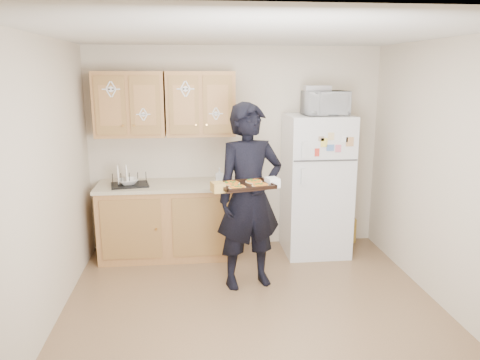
# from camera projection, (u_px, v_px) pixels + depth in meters

# --- Properties ---
(floor) EXTENTS (3.60, 3.60, 0.00)m
(floor) POSITION_uv_depth(u_px,v_px,m) (254.00, 311.00, 4.39)
(floor) COLOR brown
(floor) RESTS_ON ground
(ceiling) EXTENTS (3.60, 3.60, 0.00)m
(ceiling) POSITION_uv_depth(u_px,v_px,m) (256.00, 34.00, 3.82)
(ceiling) COLOR silver
(ceiling) RESTS_ON wall_back
(wall_back) EXTENTS (3.60, 0.04, 2.50)m
(wall_back) POSITION_uv_depth(u_px,v_px,m) (235.00, 149.00, 5.85)
(wall_back) COLOR beige
(wall_back) RESTS_ON floor
(wall_front) EXTENTS (3.60, 0.04, 2.50)m
(wall_front) POSITION_uv_depth(u_px,v_px,m) (304.00, 264.00, 2.36)
(wall_front) COLOR beige
(wall_front) RESTS_ON floor
(wall_left) EXTENTS (0.04, 3.60, 2.50)m
(wall_left) POSITION_uv_depth(u_px,v_px,m) (43.00, 187.00, 3.92)
(wall_left) COLOR beige
(wall_left) RESTS_ON floor
(wall_right) EXTENTS (0.04, 3.60, 2.50)m
(wall_right) POSITION_uv_depth(u_px,v_px,m) (449.00, 177.00, 4.29)
(wall_right) COLOR beige
(wall_right) RESTS_ON floor
(refrigerator) EXTENTS (0.75, 0.70, 1.70)m
(refrigerator) POSITION_uv_depth(u_px,v_px,m) (316.00, 185.00, 5.68)
(refrigerator) COLOR silver
(refrigerator) RESTS_ON floor
(base_cabinet) EXTENTS (1.60, 0.60, 0.86)m
(base_cabinet) POSITION_uv_depth(u_px,v_px,m) (168.00, 222.00, 5.64)
(base_cabinet) COLOR #9C6736
(base_cabinet) RESTS_ON floor
(countertop) EXTENTS (1.64, 0.64, 0.04)m
(countertop) POSITION_uv_depth(u_px,v_px,m) (167.00, 185.00, 5.54)
(countertop) COLOR #C1B395
(countertop) RESTS_ON base_cabinet
(upper_cab_left) EXTENTS (0.80, 0.33, 0.75)m
(upper_cab_left) POSITION_uv_depth(u_px,v_px,m) (130.00, 104.00, 5.41)
(upper_cab_left) COLOR #9C6736
(upper_cab_left) RESTS_ON wall_back
(upper_cab_right) EXTENTS (0.80, 0.33, 0.75)m
(upper_cab_right) POSITION_uv_depth(u_px,v_px,m) (201.00, 104.00, 5.50)
(upper_cab_right) COLOR #9C6736
(upper_cab_right) RESTS_ON wall_back
(cereal_box) EXTENTS (0.20, 0.07, 0.32)m
(cereal_box) POSITION_uv_depth(u_px,v_px,m) (348.00, 231.00, 6.12)
(cereal_box) COLOR #DBCC4D
(cereal_box) RESTS_ON floor
(person) EXTENTS (0.79, 0.61, 1.91)m
(person) POSITION_uv_depth(u_px,v_px,m) (249.00, 197.00, 4.75)
(person) COLOR black
(person) RESTS_ON floor
(baking_tray) EXTENTS (0.57, 0.47, 0.04)m
(baking_tray) POSITION_uv_depth(u_px,v_px,m) (246.00, 186.00, 4.41)
(baking_tray) COLOR black
(baking_tray) RESTS_ON person
(pizza_front_left) EXTENTS (0.16, 0.16, 0.02)m
(pizza_front_left) POSITION_uv_depth(u_px,v_px,m) (237.00, 187.00, 4.30)
(pizza_front_left) COLOR orange
(pizza_front_left) RESTS_ON baking_tray
(pizza_front_right) EXTENTS (0.16, 0.16, 0.02)m
(pizza_front_right) POSITION_uv_depth(u_px,v_px,m) (260.00, 185.00, 4.37)
(pizza_front_right) COLOR orange
(pizza_front_right) RESTS_ON baking_tray
(pizza_back_left) EXTENTS (0.16, 0.16, 0.02)m
(pizza_back_left) POSITION_uv_depth(u_px,v_px,m) (231.00, 183.00, 4.45)
(pizza_back_left) COLOR orange
(pizza_back_left) RESTS_ON baking_tray
(pizza_back_right) EXTENTS (0.16, 0.16, 0.02)m
(pizza_back_right) POSITION_uv_depth(u_px,v_px,m) (254.00, 181.00, 4.52)
(pizza_back_right) COLOR orange
(pizza_back_right) RESTS_ON baking_tray
(microwave) EXTENTS (0.52, 0.38, 0.28)m
(microwave) POSITION_uv_depth(u_px,v_px,m) (325.00, 103.00, 5.41)
(microwave) COLOR silver
(microwave) RESTS_ON refrigerator
(foil_pan) EXTENTS (0.30, 0.22, 0.06)m
(foil_pan) POSITION_uv_depth(u_px,v_px,m) (317.00, 88.00, 5.39)
(foil_pan) COLOR silver
(foil_pan) RESTS_ON microwave
(dish_rack) EXTENTS (0.47, 0.38, 0.17)m
(dish_rack) POSITION_uv_depth(u_px,v_px,m) (129.00, 179.00, 5.42)
(dish_rack) COLOR black
(dish_rack) RESTS_ON countertop
(bowl) EXTENTS (0.30, 0.30, 0.06)m
(bowl) POSITION_uv_depth(u_px,v_px,m) (128.00, 182.00, 5.42)
(bowl) COLOR white
(bowl) RESTS_ON dish_rack
(soap_bottle) EXTENTS (0.09, 0.09, 0.20)m
(soap_bottle) POSITION_uv_depth(u_px,v_px,m) (219.00, 176.00, 5.47)
(soap_bottle) COLOR silver
(soap_bottle) RESTS_ON countertop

